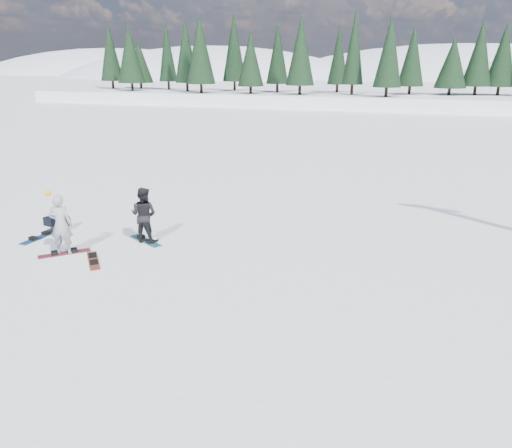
# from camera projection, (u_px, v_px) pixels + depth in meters

# --- Properties ---
(ground) EXTENTS (420.00, 420.00, 0.00)m
(ground) POSITION_uv_depth(u_px,v_px,m) (120.00, 253.00, 15.15)
(ground) COLOR white
(ground) RESTS_ON ground
(alpine_backdrop) EXTENTS (412.50, 227.00, 53.20)m
(alpine_backdrop) POSITION_uv_depth(u_px,v_px,m) (369.00, 114.00, 193.69)
(alpine_backdrop) COLOR white
(alpine_backdrop) RESTS_ON ground
(snowboarder_woman) EXTENTS (0.78, 0.62, 2.01)m
(snowboarder_woman) POSITION_uv_depth(u_px,v_px,m) (61.00, 224.00, 14.77)
(snowboarder_woman) COLOR #A8A9AD
(snowboarder_woman) RESTS_ON ground
(snowboarder_man) EXTENTS (0.89, 0.70, 1.80)m
(snowboarder_man) POSITION_uv_depth(u_px,v_px,m) (144.00, 215.00, 15.84)
(snowboarder_man) COLOR black
(snowboarder_man) RESTS_ON ground
(seated_rider) EXTENTS (0.62, 0.95, 0.77)m
(seated_rider) POSITION_uv_depth(u_px,v_px,m) (62.00, 221.00, 17.15)
(seated_rider) COLOR black
(seated_rider) RESTS_ON ground
(gear_bag) EXTENTS (0.51, 0.40, 0.30)m
(gear_bag) POSITION_uv_depth(u_px,v_px,m) (51.00, 221.00, 17.63)
(gear_bag) COLOR black
(gear_bag) RESTS_ON ground
(snowboard_woman) EXTENTS (1.27, 1.25, 0.03)m
(snowboard_woman) POSITION_uv_depth(u_px,v_px,m) (65.00, 253.00, 15.06)
(snowboard_woman) COLOR maroon
(snowboard_woman) RESTS_ON ground
(snowboard_man) EXTENTS (1.45, 0.96, 0.03)m
(snowboard_man) POSITION_uv_depth(u_px,v_px,m) (146.00, 241.00, 16.11)
(snowboard_man) COLOR #166F7D
(snowboard_man) RESTS_ON ground
(snowboard_loose_a) EXTENTS (0.36, 1.51, 0.03)m
(snowboard_loose_a) POSITION_uv_depth(u_px,v_px,m) (40.00, 237.00, 16.43)
(snowboard_loose_a) COLOR navy
(snowboard_loose_a) RESTS_ON ground
(snowboard_loose_b) EXTENTS (1.17, 1.33, 0.03)m
(snowboard_loose_b) POSITION_uv_depth(u_px,v_px,m) (93.00, 261.00, 14.51)
(snowboard_loose_b) COLOR #9F4322
(snowboard_loose_b) RESTS_ON ground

